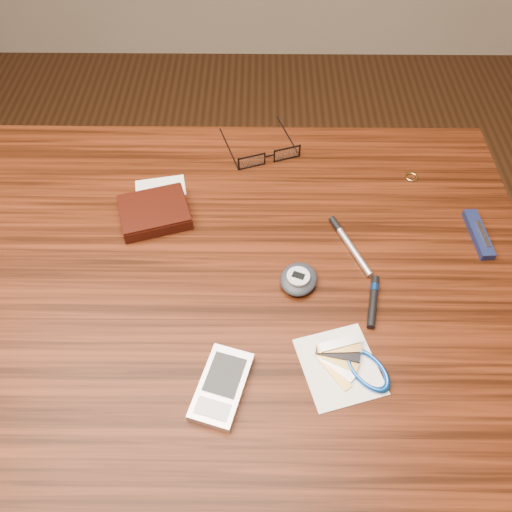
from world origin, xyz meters
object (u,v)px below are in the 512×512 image
object	(u,v)px
eyeglasses	(268,155)
desk	(217,307)
wallet_and_card	(154,212)
silver_pen	(347,241)
pedometer	(299,279)
notepad_keys	(353,366)
pda_phone	(222,386)
pocket_knife	(478,234)

from	to	relation	value
eyeglasses	desk	bearing A→B (deg)	-108.61
wallet_and_card	silver_pen	world-z (taller)	wallet_and_card
desk	pedometer	world-z (taller)	pedometer
silver_pen	notepad_keys	bearing A→B (deg)	-93.88
desk	wallet_and_card	size ratio (longest dim) A/B	6.21
pda_phone	pedometer	size ratio (longest dim) A/B	1.49
wallet_and_card	pedometer	xyz separation A→B (m)	(0.23, -0.13, -0.00)
eyeglasses	pocket_knife	distance (m)	0.38
pda_phone	notepad_keys	xyz separation A→B (m)	(0.17, 0.03, -0.00)
silver_pen	eyeglasses	bearing A→B (deg)	122.67
pocket_knife	wallet_and_card	bearing A→B (deg)	175.81
eyeglasses	pocket_knife	xyz separation A→B (m)	(0.34, -0.18, -0.01)
notepad_keys	silver_pen	distance (m)	0.22
wallet_and_card	pda_phone	bearing A→B (deg)	-67.12
wallet_and_card	pda_phone	distance (m)	0.33
desk	silver_pen	world-z (taller)	silver_pen
notepad_keys	wallet_and_card	bearing A→B (deg)	138.01
wallet_and_card	pda_phone	world-z (taller)	wallet_and_card
notepad_keys	pocket_knife	size ratio (longest dim) A/B	1.41
pedometer	pocket_knife	size ratio (longest dim) A/B	0.79
pda_phone	pedometer	distance (m)	0.20
pedometer	notepad_keys	world-z (taller)	pedometer
pedometer	eyeglasses	bearing A→B (deg)	99.14
eyeglasses	pedometer	size ratio (longest dim) A/B	2.00
desk	notepad_keys	size ratio (longest dim) A/B	7.19
pedometer	pocket_knife	xyz separation A→B (m)	(0.29, 0.09, -0.00)
pocket_knife	silver_pen	xyz separation A→B (m)	(-0.21, -0.02, -0.00)
pda_phone	pedometer	xyz separation A→B (m)	(0.11, 0.17, 0.00)
notepad_keys	pocket_knife	world-z (taller)	same
eyeglasses	pedometer	xyz separation A→B (m)	(0.04, -0.27, -0.00)
silver_pen	desk	bearing A→B (deg)	-164.47
eyeglasses	silver_pen	distance (m)	0.23
pedometer	pocket_knife	world-z (taller)	pedometer
desk	wallet_and_card	bearing A→B (deg)	132.49
desk	notepad_keys	xyz separation A→B (m)	(0.20, -0.16, 0.11)
desk	wallet_and_card	xyz separation A→B (m)	(-0.10, 0.11, 0.11)
pedometer	pda_phone	bearing A→B (deg)	-122.37
pda_phone	silver_pen	xyz separation A→B (m)	(0.19, 0.25, -0.00)
desk	pda_phone	size ratio (longest dim) A/B	8.59
eyeglasses	pda_phone	size ratio (longest dim) A/B	1.34
pda_phone	notepad_keys	world-z (taller)	pda_phone
pedometer	notepad_keys	distance (m)	0.15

